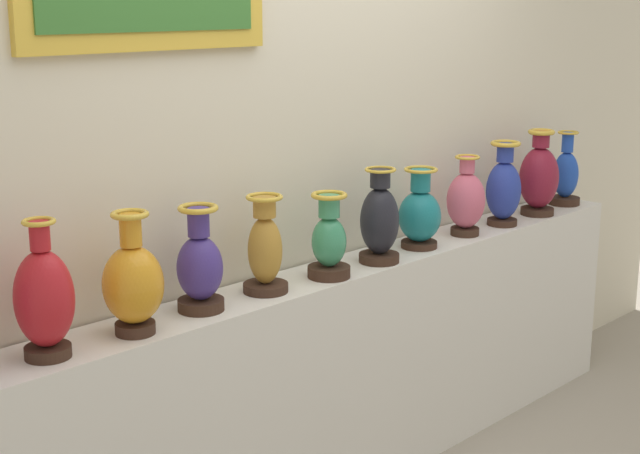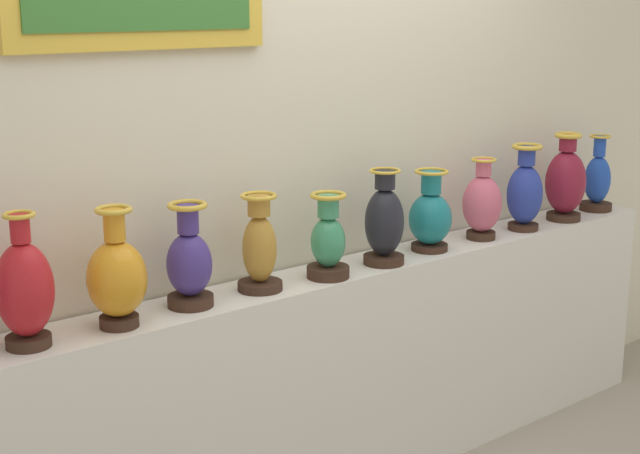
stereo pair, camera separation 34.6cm
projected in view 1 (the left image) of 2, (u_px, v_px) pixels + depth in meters
display_shelf at (320, 387)px, 3.61m from camera, size 3.79×0.28×0.90m
back_wall at (281, 127)px, 3.51m from camera, size 6.02×0.14×2.87m
vase_crimson at (44, 299)px, 2.65m from camera, size 0.17×0.17×0.41m
vase_amber at (133, 283)px, 2.85m from camera, size 0.19×0.19×0.39m
vase_indigo at (200, 267)px, 3.07m from camera, size 0.15×0.15×0.36m
vase_ochre at (265, 250)px, 3.26m from camera, size 0.16×0.16×0.35m
vase_jade at (329, 242)px, 3.44m from camera, size 0.16×0.16×0.32m
vase_onyx at (380, 221)px, 3.64m from camera, size 0.16×0.16×0.37m
vase_teal at (420, 214)px, 3.85m from camera, size 0.18×0.18×0.33m
vase_rose at (466, 200)px, 4.06m from camera, size 0.17×0.17×0.35m
vase_cobalt at (504, 188)px, 4.23m from camera, size 0.16×0.16×0.38m
vase_burgundy at (539, 177)px, 4.44m from camera, size 0.19×0.19×0.41m
vase_sapphire at (566, 176)px, 4.67m from camera, size 0.15×0.15×0.37m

